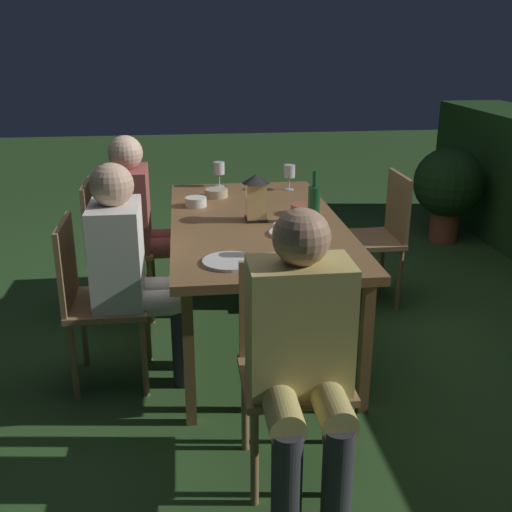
% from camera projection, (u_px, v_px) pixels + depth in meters
% --- Properties ---
extents(ground_plane, '(16.00, 16.00, 0.00)m').
position_uv_depth(ground_plane, '(256.00, 334.00, 3.75)').
color(ground_plane, '#2D5123').
extents(dining_table, '(1.87, 0.96, 0.72)m').
position_uv_depth(dining_table, '(256.00, 229.00, 3.52)').
color(dining_table, brown).
rests_on(dining_table, ground).
extents(chair_side_right_a, '(0.42, 0.40, 0.87)m').
position_uv_depth(chair_side_right_a, '(379.00, 232.00, 4.08)').
color(chair_side_right_a, '#937047').
rests_on(chair_side_right_a, ground).
extents(chair_side_left_b, '(0.42, 0.40, 0.87)m').
position_uv_depth(chair_side_left_b, '(94.00, 295.00, 3.09)').
color(chair_side_left_b, '#937047').
rests_on(chair_side_left_b, ground).
extents(person_in_cream, '(0.38, 0.47, 1.15)m').
position_uv_depth(person_in_cream, '(131.00, 265.00, 3.06)').
color(person_in_cream, white).
rests_on(person_in_cream, ground).
extents(chair_head_far, '(0.40, 0.42, 0.87)m').
position_uv_depth(chair_head_far, '(292.00, 359.00, 2.48)').
color(chair_head_far, '#937047').
rests_on(chair_head_far, ground).
extents(person_in_mustard, '(0.48, 0.38, 1.15)m').
position_uv_depth(person_in_mustard, '(302.00, 349.00, 2.25)').
color(person_in_mustard, tan).
rests_on(person_in_mustard, ground).
extents(chair_side_left_a, '(0.42, 0.40, 0.87)m').
position_uv_depth(chair_side_left_a, '(110.00, 242.00, 3.88)').
color(chair_side_left_a, '#937047').
rests_on(chair_side_left_a, ground).
extents(person_in_rust, '(0.38, 0.47, 1.15)m').
position_uv_depth(person_in_rust, '(140.00, 218.00, 3.85)').
color(person_in_rust, '#9E4C47').
rests_on(person_in_rust, ground).
extents(lantern_centerpiece, '(0.15, 0.15, 0.27)m').
position_uv_depth(lantern_centerpiece, '(256.00, 195.00, 3.45)').
color(lantern_centerpiece, black).
rests_on(lantern_centerpiece, dining_table).
extents(green_bottle_on_table, '(0.07, 0.07, 0.29)m').
position_uv_depth(green_bottle_on_table, '(314.00, 203.00, 3.44)').
color(green_bottle_on_table, '#195128').
rests_on(green_bottle_on_table, dining_table).
extents(wine_glass_a, '(0.08, 0.08, 0.17)m').
position_uv_depth(wine_glass_a, '(219.00, 169.00, 4.25)').
color(wine_glass_a, silver).
rests_on(wine_glass_a, dining_table).
extents(wine_glass_b, '(0.08, 0.08, 0.17)m').
position_uv_depth(wine_glass_b, '(281.00, 234.00, 2.88)').
color(wine_glass_b, silver).
rests_on(wine_glass_b, dining_table).
extents(wine_glass_c, '(0.08, 0.08, 0.17)m').
position_uv_depth(wine_glass_c, '(289.00, 172.00, 4.16)').
color(wine_glass_c, silver).
rests_on(wine_glass_c, dining_table).
extents(plate_a, '(0.22, 0.22, 0.01)m').
position_uv_depth(plate_a, '(290.00, 233.00, 3.26)').
color(plate_a, white).
rests_on(plate_a, dining_table).
extents(plate_b, '(0.25, 0.25, 0.01)m').
position_uv_depth(plate_b, '(230.00, 261.00, 2.85)').
color(plate_b, silver).
rests_on(plate_b, dining_table).
extents(bowl_olives, '(0.15, 0.15, 0.05)m').
position_uv_depth(bowl_olives, '(216.00, 193.00, 4.00)').
color(bowl_olives, '#BCAD8E').
rests_on(bowl_olives, dining_table).
extents(bowl_bread, '(0.15, 0.15, 0.06)m').
position_uv_depth(bowl_bread, '(303.00, 209.00, 3.61)').
color(bowl_bread, '#9E5138').
rests_on(bowl_bread, dining_table).
extents(bowl_salad, '(0.13, 0.13, 0.06)m').
position_uv_depth(bowl_salad, '(196.00, 201.00, 3.78)').
color(bowl_salad, silver).
rests_on(bowl_salad, dining_table).
extents(potted_plant_by_hedge, '(0.59, 0.59, 0.82)m').
position_uv_depth(potted_plant_by_hedge, '(448.00, 186.00, 5.28)').
color(potted_plant_by_hedge, brown).
rests_on(potted_plant_by_hedge, ground).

